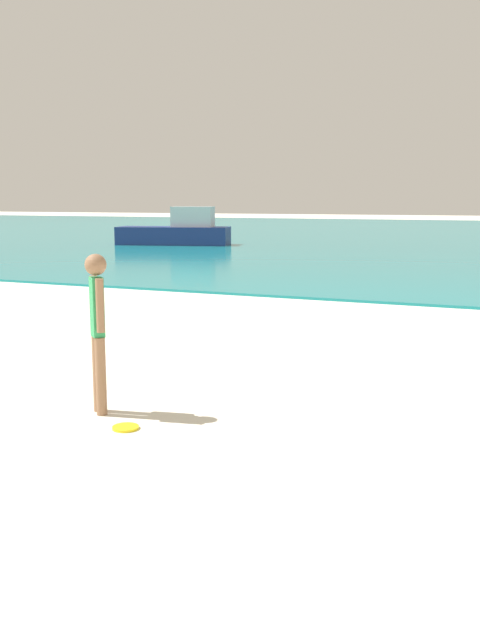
% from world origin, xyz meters
% --- Properties ---
extents(person_standing, '(0.29, 0.28, 1.59)m').
position_xyz_m(person_standing, '(-1.16, 7.00, 0.90)').
color(person_standing, '#936B4C').
rests_on(person_standing, ground).
extents(frisbee, '(0.25, 0.25, 0.03)m').
position_xyz_m(frisbee, '(-0.66, 6.68, 0.01)').
color(frisbee, yellow).
rests_on(frisbee, ground).
extents(boat_near, '(5.35, 2.92, 1.73)m').
position_xyz_m(boat_near, '(-12.72, 29.86, 0.66)').
color(boat_near, navy).
rests_on(boat_near, water).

